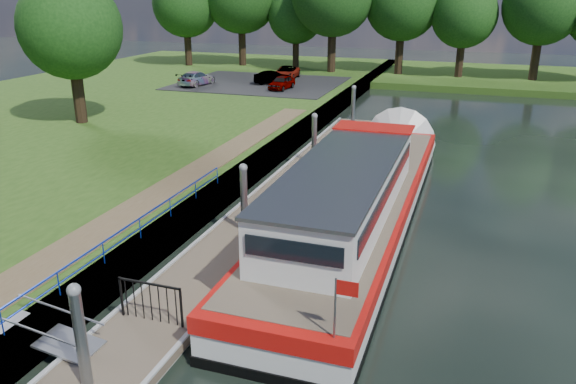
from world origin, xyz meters
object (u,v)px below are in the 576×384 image
(car_d, at_px, (286,73))
(barge, at_px, (360,195))
(car_a, at_px, (282,82))
(car_b, at_px, (273,78))
(car_c, at_px, (197,78))
(pontoon, at_px, (285,195))

(car_d, bearing_deg, barge, -72.02)
(car_a, xyz_separation_m, car_b, (-1.59, 2.22, 0.00))
(car_b, height_order, car_c, car_c)
(car_a, height_order, car_c, car_c)
(barge, bearing_deg, pontoon, 159.85)
(car_a, bearing_deg, car_b, 130.88)
(pontoon, height_order, car_a, car_a)
(pontoon, xyz_separation_m, car_d, (-9.48, 27.78, 1.24))
(barge, distance_m, car_d, 31.91)
(car_c, bearing_deg, car_a, -170.21)
(pontoon, xyz_separation_m, car_c, (-15.73, 22.08, 1.25))
(car_b, height_order, car_d, car_d)
(car_a, distance_m, car_b, 2.73)
(car_a, relative_size, car_b, 0.96)
(car_c, height_order, car_d, car_c)
(car_d, bearing_deg, car_b, -99.00)
(car_c, xyz_separation_m, car_d, (6.25, 5.70, -0.00))
(car_c, bearing_deg, pontoon, 132.21)
(car_a, distance_m, car_c, 7.70)
(pontoon, bearing_deg, car_d, 108.85)
(pontoon, height_order, car_d, car_d)
(car_a, distance_m, car_d, 5.49)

